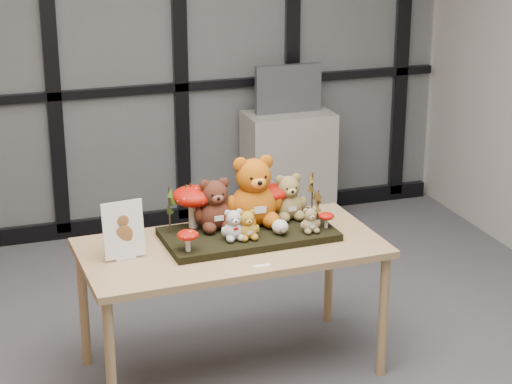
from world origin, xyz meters
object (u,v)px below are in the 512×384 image
object	(u,v)px
mushroom_back_left	(193,205)
bear_pooh_yellow	(253,187)
mushroom_back_right	(271,200)
bear_brown_medium	(215,201)
bear_beige_small	(310,218)
mushroom_front_right	(326,219)
sign_holder	(124,233)
cabinet	(288,169)
plush_cream_hedgehog	(280,226)
bear_small_yellow	(247,223)
display_table	(231,257)
mushroom_front_left	(188,240)
monitor	(288,89)
diorama_tray	(248,234)
bear_tan_back	(288,194)
bear_white_bow	(233,223)

from	to	relation	value
mushroom_back_left	bear_pooh_yellow	bearing A→B (deg)	-8.56
bear_pooh_yellow	mushroom_back_right	distance (m)	0.16
bear_brown_medium	bear_beige_small	size ratio (longest dim) A/B	2.06
bear_beige_small	mushroom_front_right	xyz separation A→B (m)	(0.10, 0.03, -0.03)
bear_brown_medium	sign_holder	bearing A→B (deg)	-164.91
cabinet	bear_pooh_yellow	bearing A→B (deg)	-115.92
bear_beige_small	plush_cream_hedgehog	distance (m)	0.16
bear_small_yellow	plush_cream_hedgehog	size ratio (longest dim) A/B	1.99
display_table	bear_beige_small	distance (m)	0.45
mushroom_front_right	sign_holder	world-z (taller)	sign_holder
mushroom_front_left	plush_cream_hedgehog	bearing A→B (deg)	7.54
mushroom_front_left	sign_holder	size ratio (longest dim) A/B	0.41
monitor	bear_brown_medium	bearing A→B (deg)	-120.86
diorama_tray	bear_tan_back	distance (m)	0.32
display_table	mushroom_front_right	distance (m)	0.53
mushroom_back_right	mushroom_front_right	world-z (taller)	mushroom_back_right
plush_cream_hedgehog	cabinet	size ratio (longest dim) A/B	0.10
bear_small_yellow	mushroom_front_right	bearing A→B (deg)	-0.82
bear_pooh_yellow	mushroom_back_right	xyz separation A→B (m)	(0.11, 0.04, -0.10)
display_table	cabinet	world-z (taller)	cabinet
bear_tan_back	monitor	bearing A→B (deg)	67.43
bear_small_yellow	bear_white_bow	xyz separation A→B (m)	(-0.07, 0.01, 0.00)
bear_pooh_yellow	bear_brown_medium	xyz separation A→B (m)	(-0.21, -0.00, -0.05)
bear_pooh_yellow	bear_white_bow	size ratio (longest dim) A/B	2.32
bear_small_yellow	monitor	bearing A→B (deg)	62.10
cabinet	monitor	bearing A→B (deg)	90.00
bear_brown_medium	mushroom_back_left	xyz separation A→B (m)	(-0.10, 0.05, -0.03)
mushroom_back_right	monitor	size ratio (longest dim) A/B	0.42
bear_white_bow	monitor	distance (m)	2.24
bear_tan_back	mushroom_front_right	size ratio (longest dim) A/B	2.92
diorama_tray	bear_pooh_yellow	size ratio (longest dim) A/B	2.15
plush_cream_hedgehog	mushroom_back_right	world-z (taller)	mushroom_back_right
diorama_tray	bear_brown_medium	size ratio (longest dim) A/B	2.94
bear_white_bow	mushroom_back_right	size ratio (longest dim) A/B	0.84
bear_pooh_yellow	bear_brown_medium	world-z (taller)	bear_pooh_yellow
bear_white_bow	cabinet	size ratio (longest dim) A/B	0.21
bear_beige_small	mushroom_back_right	size ratio (longest dim) A/B	0.69
bear_tan_back	plush_cream_hedgehog	bearing A→B (deg)	-121.88
bear_brown_medium	bear_white_bow	world-z (taller)	bear_brown_medium
mushroom_back_right	sign_holder	world-z (taller)	sign_holder
mushroom_back_left	monitor	bearing A→B (deg)	56.07
sign_holder	monitor	world-z (taller)	monitor
mushroom_front_right	mushroom_front_left	bearing A→B (deg)	-174.62
mushroom_front_right	sign_holder	bearing A→B (deg)	178.78
diorama_tray	bear_white_bow	world-z (taller)	bear_white_bow
bear_pooh_yellow	sign_holder	world-z (taller)	bear_pooh_yellow
bear_small_yellow	mushroom_front_left	xyz separation A→B (m)	(-0.32, -0.06, -0.02)
bear_tan_back	mushroom_back_left	size ratio (longest dim) A/B	1.10
plush_cream_hedgehog	mushroom_back_right	bearing A→B (deg)	80.30
mushroom_back_left	mushroom_front_left	size ratio (longest dim) A/B	2.06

